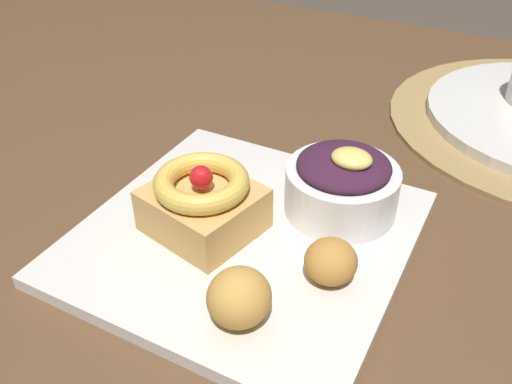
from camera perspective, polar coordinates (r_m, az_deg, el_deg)
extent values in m
cube|color=brown|center=(0.56, -1.56, -0.24)|extent=(1.60, 1.07, 0.04)
cylinder|color=brown|center=(1.43, -17.63, 4.91)|extent=(0.07, 0.07, 0.69)
cube|color=silver|center=(0.47, -1.15, -4.65)|extent=(0.26, 0.26, 0.01)
cube|color=tan|center=(0.46, -5.48, -1.83)|extent=(0.10, 0.10, 0.04)
torus|color=#E5BC4C|center=(0.44, -5.68, 1.01)|extent=(0.09, 0.09, 0.02)
sphere|color=red|center=(0.44, -5.71, 1.53)|extent=(0.02, 0.02, 0.02)
cylinder|color=white|center=(0.48, 8.83, 0.20)|extent=(0.10, 0.10, 0.04)
ellipsoid|color=#38192D|center=(0.47, 9.11, 2.72)|extent=(0.08, 0.08, 0.02)
ellipsoid|color=#EAD666|center=(0.45, 9.90, 3.45)|extent=(0.03, 0.03, 0.01)
ellipsoid|color=gold|center=(0.38, -1.77, -10.87)|extent=(0.04, 0.05, 0.04)
ellipsoid|color=#BC7F38|center=(0.41, 7.76, -7.14)|extent=(0.04, 0.04, 0.03)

